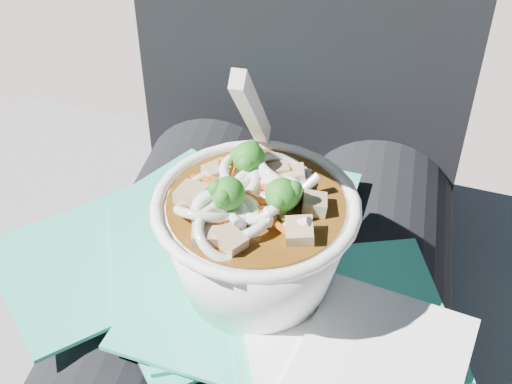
% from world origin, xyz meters
% --- Properties ---
extents(lap, '(0.35, 0.48, 0.16)m').
position_xyz_m(lap, '(0.00, 0.00, 0.56)').
color(lap, black).
rests_on(lap, stone_ledge).
extents(person_body, '(0.34, 0.94, 1.03)m').
position_xyz_m(person_body, '(0.00, 0.09, 0.57)').
color(person_body, black).
rests_on(person_body, ground).
extents(plastic_bag, '(0.41, 0.29, 0.02)m').
position_xyz_m(plastic_bag, '(-0.02, 0.01, 0.65)').
color(plastic_bag, '#2DBB97').
rests_on(plastic_bag, lap).
extents(napkins, '(0.17, 0.17, 0.01)m').
position_xyz_m(napkins, '(0.09, -0.08, 0.66)').
color(napkins, white).
rests_on(napkins, plastic_bag).
extents(udon_bowl, '(0.15, 0.16, 0.19)m').
position_xyz_m(udon_bowl, '(0.00, -0.01, 0.71)').
color(udon_bowl, white).
rests_on(udon_bowl, plastic_bag).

